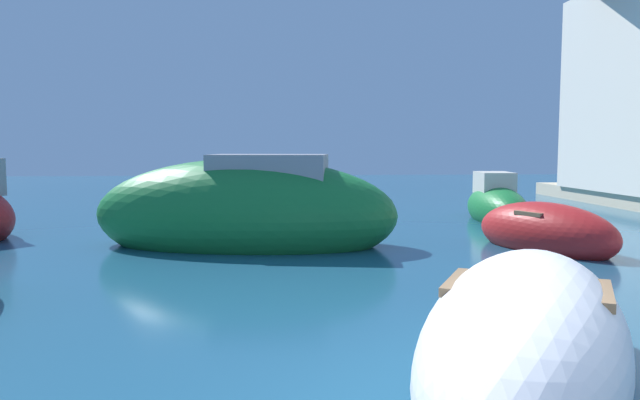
{
  "coord_description": "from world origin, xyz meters",
  "views": [
    {
      "loc": [
        -1.67,
        -4.06,
        2.11
      ],
      "look_at": [
        -0.42,
        11.89,
        0.69
      ],
      "focal_mm": 34.13,
      "sensor_mm": 36.0,
      "label": 1
    }
  ],
  "objects_px": {
    "moored_boat_3": "(525,343)",
    "moored_boat_5": "(496,206)",
    "moored_boat_0": "(545,232)",
    "moored_boat_1": "(246,213)",
    "moored_boat_7": "(292,202)"
  },
  "relations": [
    {
      "from": "moored_boat_1",
      "to": "moored_boat_5",
      "type": "distance_m",
      "value": 7.94
    },
    {
      "from": "moored_boat_3",
      "to": "moored_boat_5",
      "type": "bearing_deg",
      "value": 7.95
    },
    {
      "from": "moored_boat_0",
      "to": "moored_boat_1",
      "type": "height_order",
      "value": "moored_boat_1"
    },
    {
      "from": "moored_boat_1",
      "to": "moored_boat_3",
      "type": "relative_size",
      "value": 1.41
    },
    {
      "from": "moored_boat_0",
      "to": "moored_boat_3",
      "type": "distance_m",
      "value": 7.74
    },
    {
      "from": "moored_boat_3",
      "to": "moored_boat_5",
      "type": "xyz_separation_m",
      "value": [
        4.19,
        11.82,
        0.01
      ]
    },
    {
      "from": "moored_boat_1",
      "to": "moored_boat_0",
      "type": "bearing_deg",
      "value": -179.73
    },
    {
      "from": "moored_boat_0",
      "to": "moored_boat_1",
      "type": "bearing_deg",
      "value": -123.6
    },
    {
      "from": "moored_boat_1",
      "to": "moored_boat_5",
      "type": "height_order",
      "value": "moored_boat_1"
    },
    {
      "from": "moored_boat_0",
      "to": "moored_boat_5",
      "type": "distance_m",
      "value": 4.92
    },
    {
      "from": "moored_boat_1",
      "to": "moored_boat_5",
      "type": "bearing_deg",
      "value": -141.4
    },
    {
      "from": "moored_boat_0",
      "to": "moored_boat_5",
      "type": "bearing_deg",
      "value": 145.88
    },
    {
      "from": "moored_boat_0",
      "to": "moored_boat_7",
      "type": "relative_size",
      "value": 1.08
    },
    {
      "from": "moored_boat_1",
      "to": "moored_boat_7",
      "type": "distance_m",
      "value": 6.94
    },
    {
      "from": "moored_boat_3",
      "to": "moored_boat_5",
      "type": "distance_m",
      "value": 12.54
    }
  ]
}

